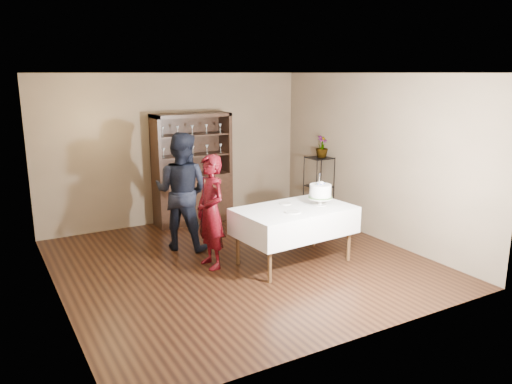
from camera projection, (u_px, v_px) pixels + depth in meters
floor at (241, 262)px, 7.30m from camera, size 5.00×5.00×0.00m
ceiling at (240, 73)px, 6.67m from camera, size 5.00×5.00×0.00m
back_wall at (176, 149)px, 9.09m from camera, size 5.00×0.02×2.70m
wall_left at (50, 193)px, 5.77m from camera, size 0.02×5.00×2.70m
wall_right at (375, 157)px, 8.19m from camera, size 0.02×5.00×2.70m
china_hutch at (193, 187)px, 9.14m from camera, size 1.40×0.48×2.00m
plant_etagere at (319, 186)px, 9.26m from camera, size 0.42×0.42×1.20m
cake_table at (294, 221)px, 7.16m from camera, size 1.71×1.13×0.82m
woman at (211, 212)px, 6.97m from camera, size 0.42×0.61×1.62m
man at (182, 191)px, 7.71m from camera, size 1.12×1.12×1.83m
cake at (320, 192)px, 7.22m from camera, size 0.40×0.40×0.48m
plate_near at (293, 212)px, 6.87m from camera, size 0.27×0.27×0.01m
plate_far at (285, 203)px, 7.32m from camera, size 0.18×0.18×0.01m
potted_plant at (322, 147)px, 9.11m from camera, size 0.28×0.28×0.40m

